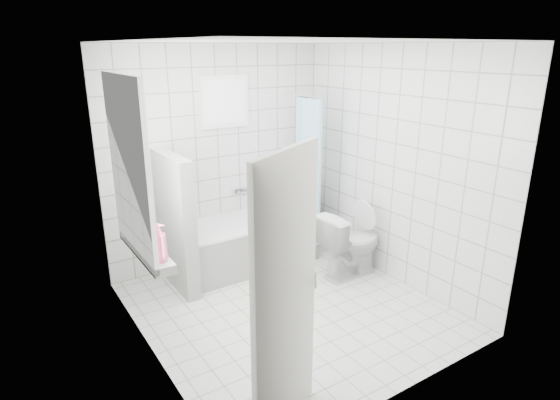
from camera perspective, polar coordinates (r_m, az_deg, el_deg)
ground at (r=4.93m, az=0.99°, el=-13.01°), size 3.00×3.00×0.00m
ceiling at (r=4.22m, az=1.19°, el=18.78°), size 3.00×3.00×0.00m
wall_back at (r=5.67m, az=-7.50°, el=5.22°), size 2.80×0.02×2.60m
wall_front at (r=3.34m, az=15.73°, el=-4.58°), size 2.80×0.02×2.60m
wall_left at (r=3.83m, az=-16.51°, el=-1.71°), size 0.02×3.00×2.60m
wall_right at (r=5.29m, az=13.75°, el=3.93°), size 0.02×3.00×2.60m
window_left at (r=4.04m, az=-17.55°, el=3.64°), size 0.01×0.90×1.40m
window_back at (r=5.56m, az=-6.63°, el=11.81°), size 0.50×0.01×0.50m
window_sill at (r=4.29m, az=-16.04°, el=-5.88°), size 0.18×1.02×0.08m
door at (r=3.07m, az=0.73°, el=-12.23°), size 0.72×0.41×2.00m
bathtub at (r=5.73m, az=-4.03°, el=-5.15°), size 1.67×0.77×0.58m
partition_wall at (r=5.17m, az=-12.62°, el=-2.71°), size 0.15×0.85×1.50m
tiled_ledge at (r=6.43m, az=2.64°, el=-2.61°), size 0.40×0.24×0.55m
toilet at (r=5.49m, az=8.64°, el=-5.28°), size 0.78×0.45×0.78m
curtain_rod at (r=5.69m, az=2.71°, el=12.55°), size 0.02×0.80×0.02m
shower_curtain at (r=5.74m, az=3.34°, el=3.46°), size 0.14×0.48×1.78m
tub_faucet at (r=5.86m, az=-4.90°, el=1.19°), size 0.18×0.06×0.06m
sill_bottles at (r=4.08m, az=-15.40°, el=-4.55°), size 0.17×0.83×0.32m
ledge_bottles at (r=6.30m, az=2.89°, el=0.81°), size 0.18×0.18×0.27m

